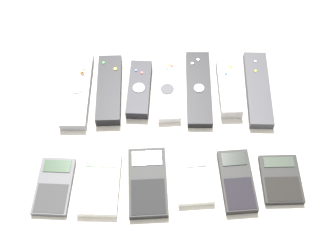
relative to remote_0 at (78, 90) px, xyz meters
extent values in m
plane|color=beige|center=(0.21, -0.14, -0.01)|extent=(3.00, 3.00, 0.00)
cube|color=gray|center=(0.00, 0.00, 0.00)|extent=(0.06, 0.22, 0.02)
cylinder|color=#99999E|center=(0.00, 0.00, 0.01)|extent=(0.03, 0.03, 0.00)
cylinder|color=red|center=(0.01, 0.04, 0.01)|extent=(0.01, 0.01, 0.00)
cylinder|color=silver|center=(0.01, 0.06, 0.01)|extent=(0.01, 0.01, 0.00)
cylinder|color=yellow|center=(0.01, 0.05, 0.01)|extent=(0.01, 0.01, 0.00)
cube|color=black|center=(0.08, 0.00, 0.00)|extent=(0.06, 0.20, 0.02)
cylinder|color=green|center=(0.06, 0.07, 0.02)|extent=(0.01, 0.01, 0.00)
cylinder|color=yellow|center=(0.09, 0.05, 0.02)|extent=(0.01, 0.01, 0.00)
cube|color=black|center=(0.15, 0.00, 0.00)|extent=(0.06, 0.16, 0.02)
cylinder|color=silver|center=(0.15, -0.01, 0.01)|extent=(0.03, 0.03, 0.00)
cylinder|color=blue|center=(0.14, 0.05, 0.01)|extent=(0.01, 0.01, 0.00)
cylinder|color=red|center=(0.15, 0.04, 0.01)|extent=(0.01, 0.01, 0.00)
cube|color=silver|center=(0.22, 0.00, 0.00)|extent=(0.06, 0.18, 0.02)
cylinder|color=#38383D|center=(0.22, -0.01, 0.01)|extent=(0.03, 0.03, 0.00)
cylinder|color=yellow|center=(0.22, 0.07, 0.01)|extent=(0.01, 0.01, 0.00)
cylinder|color=silver|center=(0.21, 0.05, 0.01)|extent=(0.01, 0.01, 0.00)
cylinder|color=green|center=(0.22, 0.06, 0.01)|extent=(0.01, 0.01, 0.00)
cylinder|color=red|center=(0.23, 0.07, 0.01)|extent=(0.01, 0.01, 0.00)
cube|color=black|center=(0.29, 0.00, 0.00)|extent=(0.06, 0.22, 0.02)
cylinder|color=#99999E|center=(0.29, 0.00, 0.01)|extent=(0.02, 0.02, 0.00)
cylinder|color=silver|center=(0.29, 0.08, 0.01)|extent=(0.01, 0.01, 0.00)
cylinder|color=silver|center=(0.28, 0.07, 0.01)|extent=(0.01, 0.01, 0.00)
cube|color=#B7B7BC|center=(0.36, 0.00, 0.00)|extent=(0.05, 0.16, 0.03)
cylinder|color=blue|center=(0.36, 0.03, 0.02)|extent=(0.01, 0.01, 0.00)
cylinder|color=orange|center=(0.37, 0.05, 0.02)|extent=(0.01, 0.01, 0.00)
cube|color=#333338|center=(0.43, 0.00, 0.00)|extent=(0.06, 0.22, 0.02)
cylinder|color=yellow|center=(0.43, 0.04, 0.01)|extent=(0.01, 0.01, 0.00)
cylinder|color=silver|center=(0.43, 0.08, 0.01)|extent=(0.01, 0.01, 0.00)
cube|color=#4C4C51|center=(-0.03, -0.25, 0.00)|extent=(0.08, 0.13, 0.01)
cube|color=#2D422D|center=(-0.02, -0.21, 0.00)|extent=(0.06, 0.03, 0.00)
cube|color=#2E2E2F|center=(-0.03, -0.28, 0.00)|extent=(0.07, 0.07, 0.00)
cube|color=silver|center=(0.07, -0.25, 0.00)|extent=(0.09, 0.15, 0.02)
cube|color=#2D422D|center=(0.07, -0.20, 0.01)|extent=(0.07, 0.03, 0.00)
cube|color=tan|center=(0.07, -0.28, 0.01)|extent=(0.07, 0.08, 0.00)
cube|color=black|center=(0.17, -0.25, 0.00)|extent=(0.09, 0.16, 0.02)
cube|color=#333D33|center=(0.17, -0.19, 0.01)|extent=(0.07, 0.04, 0.00)
cube|color=black|center=(0.17, -0.28, 0.01)|extent=(0.07, 0.08, 0.00)
cube|color=silver|center=(0.27, -0.24, 0.00)|extent=(0.08, 0.12, 0.02)
cube|color=black|center=(0.27, -0.20, 0.01)|extent=(0.06, 0.03, 0.00)
cube|color=tan|center=(0.27, -0.27, 0.01)|extent=(0.07, 0.06, 0.00)
cube|color=black|center=(0.36, -0.25, 0.00)|extent=(0.07, 0.15, 0.02)
cube|color=black|center=(0.36, -0.20, 0.01)|extent=(0.05, 0.03, 0.00)
cube|color=black|center=(0.36, -0.28, 0.01)|extent=(0.06, 0.07, 0.00)
cube|color=black|center=(0.45, -0.24, 0.00)|extent=(0.08, 0.11, 0.01)
cube|color=#333D33|center=(0.45, -0.21, 0.00)|extent=(0.07, 0.03, 0.00)
cube|color=black|center=(0.45, -0.27, 0.00)|extent=(0.07, 0.06, 0.00)
camera|label=1|loc=(0.21, -0.69, 0.88)|focal=50.00mm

